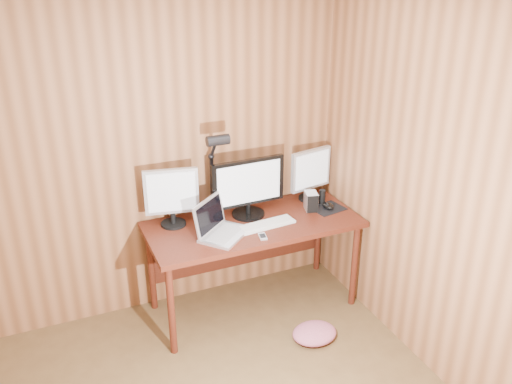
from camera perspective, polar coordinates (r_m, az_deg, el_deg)
room_shell at (r=2.24m, az=-5.93°, el=-13.55°), size 4.00×4.00×4.00m
desk at (r=4.20m, az=-0.67°, el=-4.28°), size 1.60×0.70×0.75m
monitor_center at (r=4.09m, az=-0.84°, el=0.55°), size 0.58×0.25×0.46m
monitor_left at (r=3.99m, az=-8.87°, el=-0.38°), size 0.39×0.19×0.45m
monitor_right at (r=4.39m, az=5.78°, el=1.99°), size 0.38×0.18×0.43m
laptop at (r=3.89m, az=-3.97°, el=-3.63°), size 0.46×0.45×0.26m
keyboard at (r=4.03m, az=1.11°, el=-3.42°), size 0.45×0.17×0.02m
mousepad at (r=4.33m, az=7.57°, el=-1.71°), size 0.28×0.24×0.00m
mouse at (r=4.32m, az=7.59°, el=-1.45°), size 0.10×0.13×0.04m
hard_drive at (r=4.27m, az=5.81°, el=-0.97°), size 0.12×0.15×0.15m
phone at (r=3.87m, az=0.70°, el=-4.69°), size 0.07×0.11×0.01m
speaker at (r=4.38m, az=6.98°, el=-0.54°), size 0.05×0.05×0.12m
desk_lamp at (r=4.00m, az=-4.31°, el=3.16°), size 0.16×0.24×0.72m
fabric_pile at (r=4.12m, az=6.17°, el=-14.57°), size 0.39×0.34×0.11m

